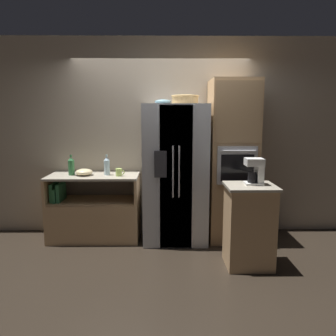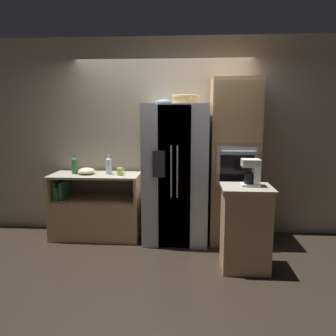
{
  "view_description": "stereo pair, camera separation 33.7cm",
  "coord_description": "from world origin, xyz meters",
  "views": [
    {
      "loc": [
        0.05,
        -4.35,
        1.72
      ],
      "look_at": [
        0.1,
        -0.06,
        1.02
      ],
      "focal_mm": 35.0,
      "sensor_mm": 36.0,
      "label": 1
    },
    {
      "loc": [
        0.38,
        -4.34,
        1.72
      ],
      "look_at": [
        0.1,
        -0.06,
        1.02
      ],
      "focal_mm": 35.0,
      "sensor_mm": 36.0,
      "label": 2
    }
  ],
  "objects": [
    {
      "name": "ground_plane",
      "position": [
        0.0,
        0.0,
        0.0
      ],
      "size": [
        20.0,
        20.0,
        0.0
      ],
      "primitive_type": "plane",
      "color": "black"
    },
    {
      "name": "mixing_bowl",
      "position": [
        -1.04,
        0.05,
        0.95
      ],
      "size": [
        0.23,
        0.23,
        0.09
      ],
      "color": "beige",
      "rests_on": "counter_left"
    },
    {
      "name": "coffee_maker",
      "position": [
        1.07,
        -0.76,
        1.11
      ],
      "size": [
        0.2,
        0.17,
        0.3
      ],
      "color": "white",
      "rests_on": "island_counter"
    },
    {
      "name": "refrigerator",
      "position": [
        0.19,
        0.03,
        0.93
      ],
      "size": [
        0.85,
        0.75,
        1.86
      ],
      "color": "silver",
      "rests_on": "ground_plane"
    },
    {
      "name": "wall_oven",
      "position": [
        0.97,
        0.07,
        1.09
      ],
      "size": [
        0.62,
        0.7,
        2.18
      ],
      "color": "tan",
      "rests_on": "ground_plane"
    },
    {
      "name": "mug",
      "position": [
        -0.56,
        0.0,
        0.96
      ],
      "size": [
        0.12,
        0.08,
        0.1
      ],
      "color": "#B2D166",
      "rests_on": "counter_left"
    },
    {
      "name": "bottle_tall",
      "position": [
        -0.74,
        0.08,
        1.03
      ],
      "size": [
        0.08,
        0.08,
        0.28
      ],
      "color": "silver",
      "rests_on": "counter_left"
    },
    {
      "name": "wicker_basket",
      "position": [
        0.32,
        -0.03,
        1.92
      ],
      "size": [
        0.36,
        0.36,
        0.11
      ],
      "color": "tan",
      "rests_on": "refrigerator"
    },
    {
      "name": "wall_back",
      "position": [
        0.0,
        0.42,
        1.4
      ],
      "size": [
        12.0,
        0.06,
        2.8
      ],
      "color": "tan",
      "rests_on": "ground_plane"
    },
    {
      "name": "bottle_short",
      "position": [
        -1.22,
        0.08,
        1.03
      ],
      "size": [
        0.08,
        0.08,
        0.28
      ],
      "color": "#33723F",
      "rests_on": "counter_left"
    },
    {
      "name": "island_counter",
      "position": [
        1.01,
        -0.79,
        0.48
      ],
      "size": [
        0.55,
        0.49,
        0.95
      ],
      "color": "tan",
      "rests_on": "ground_plane"
    },
    {
      "name": "fruit_bowl",
      "position": [
        0.03,
        0.06,
        1.89
      ],
      "size": [
        0.22,
        0.22,
        0.06
      ],
      "color": "#668C99",
      "rests_on": "refrigerator"
    },
    {
      "name": "counter_left",
      "position": [
        -0.94,
        0.09,
        0.33
      ],
      "size": [
        1.23,
        0.61,
        0.91
      ],
      "color": "tan",
      "rests_on": "ground_plane"
    }
  ]
}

